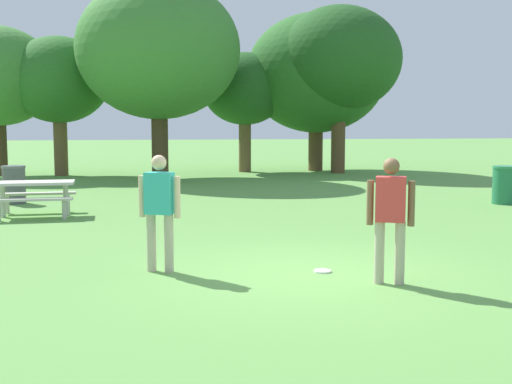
{
  "coord_description": "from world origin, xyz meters",
  "views": [
    {
      "loc": [
        -1.89,
        -8.76,
        2.14
      ],
      "look_at": [
        -0.56,
        1.41,
        1.0
      ],
      "focal_mm": 46.5,
      "sensor_mm": 36.0,
      "label": 1
    }
  ],
  "objects_px": {
    "trash_can_beside_table": "(14,185)",
    "tree_broad_center": "(59,81)",
    "tree_back_right": "(339,60)",
    "trash_can_further_along": "(504,185)",
    "person_thrower": "(160,205)",
    "tree_far_right": "(158,50)",
    "tree_back_left": "(316,73)",
    "tree_slender_mid": "(245,90)",
    "picnic_table_near": "(34,191)",
    "frisbee": "(322,271)",
    "person_catcher": "(390,212)"
  },
  "relations": [
    {
      "from": "trash_can_further_along",
      "to": "tree_slender_mid",
      "type": "xyz_separation_m",
      "value": [
        -5.31,
        11.01,
        2.82
      ]
    },
    {
      "from": "tree_slender_mid",
      "to": "picnic_table_near",
      "type": "bearing_deg",
      "value": -117.06
    },
    {
      "from": "picnic_table_near",
      "to": "tree_back_right",
      "type": "xyz_separation_m",
      "value": [
        9.57,
        10.63,
        3.86
      ]
    },
    {
      "from": "frisbee",
      "to": "picnic_table_near",
      "type": "height_order",
      "value": "picnic_table_near"
    },
    {
      "from": "trash_can_further_along",
      "to": "tree_back_left",
      "type": "distance_m",
      "value": 11.93
    },
    {
      "from": "trash_can_beside_table",
      "to": "tree_back_right",
      "type": "height_order",
      "value": "tree_back_right"
    },
    {
      "from": "trash_can_further_along",
      "to": "tree_broad_center",
      "type": "xyz_separation_m",
      "value": [
        -12.41,
        10.12,
        3.07
      ]
    },
    {
      "from": "tree_broad_center",
      "to": "tree_slender_mid",
      "type": "xyz_separation_m",
      "value": [
        7.1,
        0.9,
        -0.26
      ]
    },
    {
      "from": "tree_broad_center",
      "to": "tree_back_left",
      "type": "distance_m",
      "value": 10.11
    },
    {
      "from": "tree_slender_mid",
      "to": "tree_back_left",
      "type": "xyz_separation_m",
      "value": [
        2.95,
        0.15,
        0.67
      ]
    },
    {
      "from": "person_thrower",
      "to": "frisbee",
      "type": "distance_m",
      "value": 2.45
    },
    {
      "from": "tree_broad_center",
      "to": "trash_can_further_along",
      "type": "bearing_deg",
      "value": -39.18
    },
    {
      "from": "tree_broad_center",
      "to": "tree_back_right",
      "type": "height_order",
      "value": "tree_back_right"
    },
    {
      "from": "picnic_table_near",
      "to": "tree_back_right",
      "type": "distance_m",
      "value": 14.82
    },
    {
      "from": "trash_can_beside_table",
      "to": "trash_can_further_along",
      "type": "relative_size",
      "value": 1.0
    },
    {
      "from": "person_catcher",
      "to": "trash_can_further_along",
      "type": "distance_m",
      "value": 9.33
    },
    {
      "from": "tree_back_right",
      "to": "trash_can_beside_table",
      "type": "bearing_deg",
      "value": -141.86
    },
    {
      "from": "picnic_table_near",
      "to": "tree_slender_mid",
      "type": "relative_size",
      "value": 0.38
    },
    {
      "from": "tree_slender_mid",
      "to": "tree_back_right",
      "type": "distance_m",
      "value": 3.91
    },
    {
      "from": "person_thrower",
      "to": "trash_can_further_along",
      "type": "xyz_separation_m",
      "value": [
        8.49,
        6.42,
        -0.46
      ]
    },
    {
      "from": "frisbee",
      "to": "tree_back_right",
      "type": "distance_m",
      "value": 17.83
    },
    {
      "from": "tree_slender_mid",
      "to": "tree_back_right",
      "type": "xyz_separation_m",
      "value": [
        3.59,
        -1.07,
        1.12
      ]
    },
    {
      "from": "trash_can_further_along",
      "to": "tree_back_left",
      "type": "relative_size",
      "value": 0.15
    },
    {
      "from": "tree_back_left",
      "to": "tree_broad_center",
      "type": "bearing_deg",
      "value": -174.05
    },
    {
      "from": "trash_can_beside_table",
      "to": "tree_broad_center",
      "type": "distance_m",
      "value": 8.99
    },
    {
      "from": "frisbee",
      "to": "tree_slender_mid",
      "type": "xyz_separation_m",
      "value": [
        0.92,
        17.74,
        3.29
      ]
    },
    {
      "from": "tree_broad_center",
      "to": "frisbee",
      "type": "bearing_deg",
      "value": -69.87
    },
    {
      "from": "tree_far_right",
      "to": "tree_back_left",
      "type": "height_order",
      "value": "tree_far_right"
    },
    {
      "from": "tree_back_right",
      "to": "tree_back_left",
      "type": "bearing_deg",
      "value": 117.47
    },
    {
      "from": "trash_can_beside_table",
      "to": "trash_can_further_along",
      "type": "distance_m",
      "value": 12.37
    },
    {
      "from": "picnic_table_near",
      "to": "trash_can_beside_table",
      "type": "bearing_deg",
      "value": 112.05
    },
    {
      "from": "tree_back_left",
      "to": "tree_far_right",
      "type": "bearing_deg",
      "value": -156.99
    },
    {
      "from": "person_thrower",
      "to": "trash_can_beside_table",
      "type": "distance_m",
      "value": 8.94
    },
    {
      "from": "trash_can_further_along",
      "to": "tree_back_right",
      "type": "relative_size",
      "value": 0.15
    },
    {
      "from": "tree_back_right",
      "to": "trash_can_further_along",
      "type": "bearing_deg",
      "value": -80.15
    },
    {
      "from": "trash_can_beside_table",
      "to": "tree_broad_center",
      "type": "relative_size",
      "value": 0.18
    },
    {
      "from": "tree_slender_mid",
      "to": "tree_back_left",
      "type": "relative_size",
      "value": 0.75
    },
    {
      "from": "person_thrower",
      "to": "tree_back_right",
      "type": "bearing_deg",
      "value": 67.55
    },
    {
      "from": "tree_back_right",
      "to": "tree_far_right",
      "type": "bearing_deg",
      "value": -168.14
    },
    {
      "from": "frisbee",
      "to": "picnic_table_near",
      "type": "distance_m",
      "value": 7.9
    },
    {
      "from": "person_thrower",
      "to": "tree_far_right",
      "type": "height_order",
      "value": "tree_far_right"
    },
    {
      "from": "person_thrower",
      "to": "frisbee",
      "type": "bearing_deg",
      "value": -8.01
    },
    {
      "from": "frisbee",
      "to": "tree_back_right",
      "type": "relative_size",
      "value": 0.04
    },
    {
      "from": "tree_far_right",
      "to": "tree_back_left",
      "type": "distance_m",
      "value": 6.89
    },
    {
      "from": "tree_far_right",
      "to": "tree_back_left",
      "type": "relative_size",
      "value": 1.1
    },
    {
      "from": "trash_can_beside_table",
      "to": "tree_broad_center",
      "type": "height_order",
      "value": "tree_broad_center"
    },
    {
      "from": "person_catcher",
      "to": "frisbee",
      "type": "relative_size",
      "value": 6.62
    },
    {
      "from": "picnic_table_near",
      "to": "tree_far_right",
      "type": "height_order",
      "value": "tree_far_right"
    },
    {
      "from": "frisbee",
      "to": "tree_slender_mid",
      "type": "height_order",
      "value": "tree_slender_mid"
    },
    {
      "from": "trash_can_further_along",
      "to": "picnic_table_near",
      "type": "bearing_deg",
      "value": -176.49
    }
  ]
}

